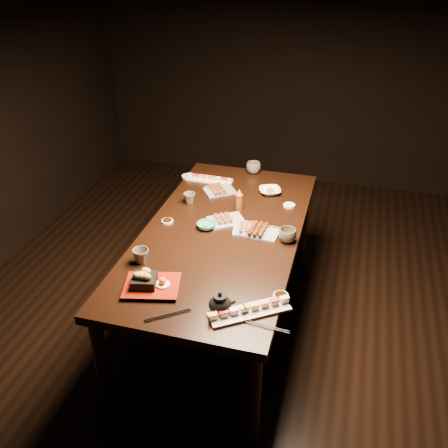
{
  "coord_description": "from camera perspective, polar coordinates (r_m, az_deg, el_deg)",
  "views": [
    {
      "loc": [
        0.55,
        -2.31,
        2.28
      ],
      "look_at": [
        -0.13,
        0.14,
        0.77
      ],
      "focal_mm": 40.0,
      "sensor_mm": 36.0,
      "label": 1
    }
  ],
  "objects": [
    {
      "name": "ground",
      "position": [
        3.29,
        1.58,
        -13.12
      ],
      "size": [
        5.0,
        5.0,
        0.0
      ],
      "primitive_type": "plane",
      "color": "black",
      "rests_on": "ground"
    },
    {
      "name": "dining_table",
      "position": [
        3.14,
        -0.25,
        -6.66
      ],
      "size": [
        1.1,
        1.89,
        0.75
      ],
      "primitive_type": "cube",
      "rotation": [
        0.0,
        0.0,
        0.11
      ],
      "color": "black",
      "rests_on": "ground"
    },
    {
      "name": "sushi_platter_near",
      "position": [
        2.33,
        2.92,
        -9.65
      ],
      "size": [
        0.38,
        0.31,
        0.05
      ],
      "primitive_type": null,
      "rotation": [
        0.0,
        0.0,
        0.61
      ],
      "color": "white",
      "rests_on": "dining_table"
    },
    {
      "name": "sushi_platter_far",
      "position": [
        3.51,
        -1.65,
        5.23
      ],
      "size": [
        0.32,
        0.1,
        0.04
      ],
      "primitive_type": null,
      "rotation": [
        0.0,
        0.0,
        3.11
      ],
      "color": "white",
      "rests_on": "dining_table"
    },
    {
      "name": "yakitori_plate_center",
      "position": [
        3.01,
        0.26,
        0.7
      ],
      "size": [
        0.26,
        0.24,
        0.05
      ],
      "primitive_type": null,
      "rotation": [
        0.0,
        0.0,
        0.59
      ],
      "color": "#828EB6",
      "rests_on": "dining_table"
    },
    {
      "name": "yakitori_plate_right",
      "position": [
        2.92,
        2.97,
        -0.38
      ],
      "size": [
        0.22,
        0.17,
        0.05
      ],
      "primitive_type": null,
      "rotation": [
        0.0,
        0.0,
        0.16
      ],
      "color": "#828EB6",
      "rests_on": "dining_table"
    },
    {
      "name": "yakitori_plate_left",
      "position": [
        3.36,
        -0.5,
        4.07
      ],
      "size": [
        0.24,
        0.23,
        0.05
      ],
      "primitive_type": null,
      "rotation": [
        0.0,
        0.0,
        0.62
      ],
      "color": "#828EB6",
      "rests_on": "dining_table"
    },
    {
      "name": "tsukune_plate",
      "position": [
        2.89,
        4.25,
        -0.71
      ],
      "size": [
        0.21,
        0.16,
        0.05
      ],
      "primitive_type": null,
      "rotation": [
        0.0,
        0.0,
        -0.09
      ],
      "color": "#828EB6",
      "rests_on": "dining_table"
    },
    {
      "name": "edamame_bowl_green",
      "position": [
        2.95,
        -2.04,
        -0.19
      ],
      "size": [
        0.14,
        0.14,
        0.04
      ],
      "primitive_type": "imported",
      "rotation": [
        0.0,
        0.0,
        -0.3
      ],
      "color": "teal",
      "rests_on": "dining_table"
    },
    {
      "name": "edamame_bowl_cream",
      "position": [
        3.35,
        5.27,
        3.76
      ],
      "size": [
        0.18,
        0.18,
        0.03
      ],
      "primitive_type": "imported",
      "rotation": [
        0.0,
        0.0,
        0.37
      ],
      "color": "#FFEED0",
      "rests_on": "dining_table"
    },
    {
      "name": "tempura_tray",
      "position": [
        2.48,
        -8.29,
        -6.38
      ],
      "size": [
        0.31,
        0.27,
        0.1
      ],
      "primitive_type": null,
      "rotation": [
        0.0,
        0.0,
        0.23
      ],
      "color": "black",
      "rests_on": "dining_table"
    },
    {
      "name": "teacup_near_left",
      "position": [
        2.67,
        -9.48,
        -3.64
      ],
      "size": [
        0.09,
        0.09,
        0.08
      ],
      "primitive_type": "imported",
      "rotation": [
        0.0,
        0.0,
        0.03
      ],
      "color": "brown",
      "rests_on": "dining_table"
    },
    {
      "name": "teacup_mid_right",
      "position": [
        2.83,
        7.26,
        -1.3
      ],
      "size": [
        0.12,
        0.12,
        0.08
      ],
      "primitive_type": "imported",
      "rotation": [
        0.0,
        0.0,
        -0.2
      ],
      "color": "brown",
      "rests_on": "dining_table"
    },
    {
      "name": "teacup_far_left",
      "position": [
        3.22,
        -3.97,
        2.95
      ],
      "size": [
        0.09,
        0.09,
        0.07
      ],
      "primitive_type": "imported",
      "rotation": [
        0.0,
        0.0,
        -0.25
      ],
      "color": "brown",
      "rests_on": "dining_table"
    },
    {
      "name": "teacup_far_right",
      "position": [
        3.63,
        3.39,
        6.43
      ],
      "size": [
        0.12,
        0.12,
        0.08
      ],
      "primitive_type": "imported",
      "rotation": [
        0.0,
        0.0,
        -0.22
      ],
      "color": "brown",
      "rests_on": "dining_table"
    },
    {
      "name": "teapot",
      "position": [
        2.32,
        -0.46,
        -8.91
      ],
      "size": [
        0.15,
        0.15,
        0.11
      ],
      "primitive_type": null,
      "rotation": [
        0.0,
        0.0,
        0.25
      ],
      "color": "black",
      "rests_on": "dining_table"
    },
    {
      "name": "condiment_bottle",
      "position": [
        3.11,
        1.72,
        2.8
      ],
      "size": [
        0.05,
        0.05,
        0.15
      ],
      "primitive_type": "cylinder",
      "rotation": [
        0.0,
        0.0,
        -0.11
      ],
      "color": "#6D330E",
      "rests_on": "dining_table"
    },
    {
      "name": "sauce_dish_west",
      "position": [
        3.03,
        -6.5,
        0.33
      ],
      "size": [
        0.1,
        0.1,
        0.01
      ],
      "primitive_type": "cylinder",
      "rotation": [
        0.0,
        0.0,
        0.47
      ],
      "color": "white",
      "rests_on": "dining_table"
    },
    {
      "name": "sauce_dish_east",
      "position": [
        3.21,
        7.46,
        2.12
      ],
      "size": [
        0.09,
        0.09,
        0.01
      ],
      "primitive_type": "cylinder",
      "rotation": [
        0.0,
        0.0,
        0.29
      ],
      "color": "white",
      "rests_on": "dining_table"
    },
    {
      "name": "sauce_dish_se",
      "position": [
        2.44,
        6.5,
        -8.18
      ],
      "size": [
        0.1,
        0.1,
        0.01
      ],
      "primitive_type": "cylinder",
      "rotation": [
        0.0,
        0.0,
        0.32
      ],
      "color": "white",
      "rests_on": "dining_table"
    },
    {
      "name": "sauce_dish_nw",
      "position": [
        3.58,
        -4.23,
        5.45
      ],
      "size": [
        0.1,
        0.1,
        0.01
      ],
      "primitive_type": "cylinder",
      "rotation": [
        0.0,
        0.0,
        0.41
      ],
      "color": "white",
      "rests_on": "dining_table"
    },
    {
      "name": "chopsticks_near",
      "position": [
        2.34,
        -6.45,
        -10.36
      ],
      "size": [
        0.19,
        0.15,
        0.01
      ],
      "primitive_type": null,
      "rotation": [
        0.0,
        0.0,
        0.64
      ],
      "color": "black",
      "rests_on": "dining_table"
    },
    {
      "name": "chopsticks_se",
      "position": [
        2.27,
        4.87,
        -11.63
      ],
      "size": [
        0.21,
        0.04,
        0.01
      ],
      "primitive_type": null,
      "rotation": [
        0.0,
        0.0,
        -0.1
      ],
      "color": "black",
      "rests_on": "dining_table"
    }
  ]
}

